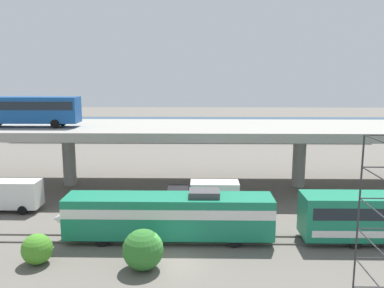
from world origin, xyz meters
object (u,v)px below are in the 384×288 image
object	(u,v)px
parked_car_1	(293,129)
service_truck_west	(7,195)
parked_car_0	(329,128)
parked_car_5	(196,128)
parked_car_2	(167,129)
parked_car_4	(196,126)
parked_car_6	(87,127)
parked_car_3	(296,127)
transit_bus_on_overpass	(25,109)
train_locomotive	(159,214)
service_truck_east	(205,196)

from	to	relation	value
parked_car_1	service_truck_west	bearing A→B (deg)	49.05
parked_car_0	parked_car_5	world-z (taller)	same
parked_car_2	parked_car_4	world-z (taller)	same
parked_car_4	parked_car_6	xyz separation A→B (m)	(-22.58, -1.98, -0.00)
parked_car_0	parked_car_6	bearing A→B (deg)	179.75
parked_car_2	parked_car_1	bearing A→B (deg)	0.39
parked_car_2	parked_car_3	world-z (taller)	same
parked_car_2	parked_car_3	size ratio (longest dim) A/B	1.07
transit_bus_on_overpass	parked_car_3	world-z (taller)	transit_bus_on_overpass
parked_car_5	parked_car_0	bearing A→B (deg)	1.19
train_locomotive	service_truck_east	bearing A→B (deg)	-119.64
service_truck_east	parked_car_6	distance (m)	50.94
parked_car_1	parked_car_3	distance (m)	3.31
train_locomotive	parked_car_2	xyz separation A→B (m)	(-3.31, 49.50, 0.02)
service_truck_west	service_truck_east	bearing A→B (deg)	-180.00
parked_car_1	parked_car_5	distance (m)	19.32
parked_car_0	parked_car_1	xyz separation A→B (m)	(-7.80, -1.81, -0.00)
transit_bus_on_overpass	parked_car_2	bearing A→B (deg)	-110.43
parked_car_0	parked_car_1	world-z (taller)	same
parked_car_6	parked_car_1	bearing A→B (deg)	177.23
parked_car_1	parked_car_6	bearing A→B (deg)	-2.77
transit_bus_on_overpass	parked_car_0	xyz separation A→B (m)	(46.07, 37.10, -7.09)
transit_bus_on_overpass	train_locomotive	bearing A→B (deg)	138.72
train_locomotive	parked_car_3	distance (m)	57.58
transit_bus_on_overpass	service_truck_west	size ratio (longest dim) A/B	1.76
service_truck_east	parked_car_1	size ratio (longest dim) A/B	1.64
parked_car_0	transit_bus_on_overpass	bearing A→B (deg)	-141.16
train_locomotive	transit_bus_on_overpass	xyz separation A→B (m)	(-16.38, 14.38, 7.10)
parked_car_0	parked_car_6	size ratio (longest dim) A/B	1.05
train_locomotive	parked_car_3	world-z (taller)	train_locomotive
transit_bus_on_overpass	parked_car_1	xyz separation A→B (m)	(38.26, 35.28, -7.09)
parked_car_3	parked_car_1	bearing A→B (deg)	-111.74
transit_bus_on_overpass	parked_car_5	distance (m)	41.78
train_locomotive	parked_car_0	world-z (taller)	train_locomotive
train_locomotive	parked_car_4	world-z (taller)	train_locomotive
parked_car_1	parked_car_6	distance (m)	41.99
parked_car_2	parked_car_0	bearing A→B (deg)	3.44
parked_car_1	parked_car_4	world-z (taller)	same
parked_car_4	parked_car_2	bearing A→B (deg)	35.69
service_truck_west	parked_car_2	size ratio (longest dim) A/B	1.58
service_truck_east	service_truck_west	bearing A→B (deg)	0.00
parked_car_1	parked_car_4	size ratio (longest dim) A/B	0.96
transit_bus_on_overpass	service_truck_east	world-z (taller)	transit_bus_on_overpass
train_locomotive	parked_car_6	world-z (taller)	train_locomotive
parked_car_6	transit_bus_on_overpass	bearing A→B (deg)	95.63
parked_car_5	parked_car_6	xyz separation A→B (m)	(-22.67, 0.78, -0.00)
service_truck_west	parked_car_4	distance (m)	50.29
service_truck_west	parked_car_0	world-z (taller)	service_truck_west
service_truck_west	parked_car_6	world-z (taller)	service_truck_west
service_truck_west	parked_car_6	bearing A→B (deg)	-84.09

